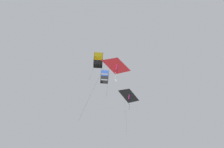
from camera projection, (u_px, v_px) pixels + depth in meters
kite_box_mid_left at (98, 60)px, 30.55m from camera, size 2.34×2.50×5.32m
kite_delta_low_drifter at (116, 66)px, 30.44m from camera, size 3.19×3.11×6.69m
kite_box_far_centre at (104, 77)px, 22.45m from camera, size 2.90×2.51×6.62m
kite_delta_near_right at (129, 96)px, 27.58m from camera, size 1.75×2.42×6.36m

